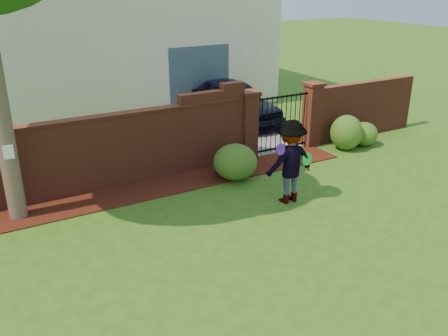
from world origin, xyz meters
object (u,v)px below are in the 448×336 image
car (238,102)px  frisbee_green (307,159)px  frisbee_purple (281,149)px  man (290,162)px

car → frisbee_green: bearing=-109.5°
car → frisbee_purple: 6.49m
frisbee_green → car: bearing=72.8°
car → frisbee_purple: size_ratio=17.13×
car → frisbee_purple: bearing=-115.6°
man → frisbee_purple: size_ratio=7.58×
man → frisbee_green: bearing=163.5°
man → frisbee_purple: (-0.35, -0.09, 0.39)m
man → frisbee_green: man is taller
frisbee_purple → frisbee_green: (0.71, -0.01, -0.34)m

